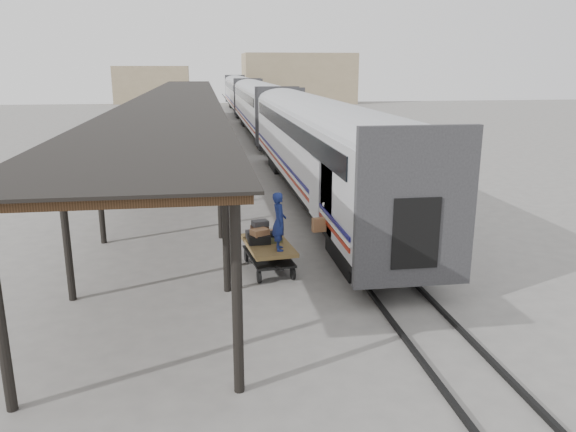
# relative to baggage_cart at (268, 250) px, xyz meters

# --- Properties ---
(ground) EXTENTS (160.00, 160.00, 0.00)m
(ground) POSITION_rel_baggage_cart_xyz_m (0.05, 0.55, -0.65)
(ground) COLOR slate
(ground) RESTS_ON ground
(train) EXTENTS (3.45, 76.01, 4.01)m
(train) POSITION_rel_baggage_cart_xyz_m (3.24, 34.34, 2.04)
(train) COLOR silver
(train) RESTS_ON ground
(canopy) EXTENTS (4.90, 64.30, 4.15)m
(canopy) POSITION_rel_baggage_cart_xyz_m (-3.35, 24.55, 3.36)
(canopy) COLOR #422B19
(canopy) RESTS_ON ground
(rails) EXTENTS (1.54, 150.00, 0.12)m
(rails) POSITION_rel_baggage_cart_xyz_m (3.25, 34.55, -0.59)
(rails) COLOR black
(rails) RESTS_ON ground
(building_far) EXTENTS (18.00, 10.00, 8.00)m
(building_far) POSITION_rel_baggage_cart_xyz_m (14.05, 78.55, 3.35)
(building_far) COLOR tan
(building_far) RESTS_ON ground
(building_left) EXTENTS (12.00, 8.00, 6.00)m
(building_left) POSITION_rel_baggage_cart_xyz_m (-9.95, 82.55, 2.35)
(building_left) COLOR tan
(building_left) RESTS_ON ground
(baggage_cart) EXTENTS (1.53, 2.53, 0.86)m
(baggage_cart) POSITION_rel_baggage_cart_xyz_m (0.00, 0.00, 0.00)
(baggage_cart) COLOR olive
(baggage_cart) RESTS_ON ground
(suitcase_stack) EXTENTS (1.11, 1.11, 0.59)m
(suitcase_stack) POSITION_rel_baggage_cart_xyz_m (-0.16, 0.31, 0.41)
(suitcase_stack) COLOR #38383A
(suitcase_stack) RESTS_ON baggage_cart
(luggage_tug) EXTENTS (1.28, 1.75, 1.40)m
(luggage_tug) POSITION_rel_baggage_cart_xyz_m (-3.31, 15.15, -0.01)
(luggage_tug) COLOR maroon
(luggage_tug) RESTS_ON ground
(porter) EXTENTS (0.41, 0.62, 1.70)m
(porter) POSITION_rel_baggage_cart_xyz_m (0.25, -0.65, 1.06)
(porter) COLOR navy
(porter) RESTS_ON baggage_cart
(pedestrian) EXTENTS (1.18, 0.64, 1.91)m
(pedestrian) POSITION_rel_baggage_cart_xyz_m (-2.61, 16.14, 0.31)
(pedestrian) COLOR black
(pedestrian) RESTS_ON ground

